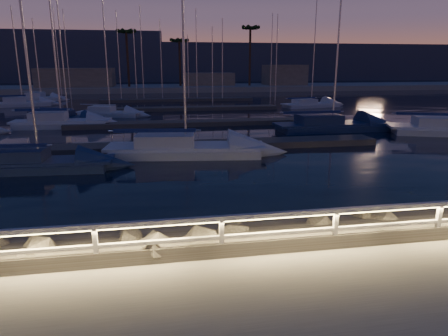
{
  "coord_description": "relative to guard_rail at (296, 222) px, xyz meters",
  "views": [
    {
      "loc": [
        -3.52,
        -8.98,
        4.65
      ],
      "look_at": [
        -1.24,
        4.0,
        1.21
      ],
      "focal_mm": 32.0,
      "sensor_mm": 36.0,
      "label": 1
    }
  ],
  "objects": [
    {
      "name": "ground",
      "position": [
        0.07,
        0.0,
        -0.77
      ],
      "size": [
        400.0,
        400.0,
        0.0
      ],
      "primitive_type": "plane",
      "color": "#9F9C90",
      "rests_on": "ground"
    },
    {
      "name": "harbor_water",
      "position": [
        0.07,
        31.22,
        -1.74
      ],
      "size": [
        400.0,
        440.0,
        0.6
      ],
      "color": "black",
      "rests_on": "ground"
    },
    {
      "name": "guard_rail",
      "position": [
        0.0,
        0.0,
        0.0
      ],
      "size": [
        44.11,
        0.12,
        1.06
      ],
      "color": "silver",
      "rests_on": "ground"
    },
    {
      "name": "riprap",
      "position": [
        -0.79,
        1.57,
        -1.01
      ],
      "size": [
        36.96,
        3.4,
        1.49
      ],
      "color": "#635D54",
      "rests_on": "ground"
    },
    {
      "name": "floating_docks",
      "position": [
        0.07,
        32.5,
        -1.17
      ],
      "size": [
        22.0,
        36.0,
        0.4
      ],
      "color": "#5D534D",
      "rests_on": "ground"
    },
    {
      "name": "far_shore",
      "position": [
        -0.06,
        74.05,
        -0.48
      ],
      "size": [
        160.0,
        14.0,
        5.2
      ],
      "color": "#9F9C90",
      "rests_on": "ground"
    },
    {
      "name": "palm_left",
      "position": [
        -7.93,
        72.0,
        9.36
      ],
      "size": [
        3.0,
        3.0,
        11.2
      ],
      "color": "#442E20",
      "rests_on": "ground"
    },
    {
      "name": "palm_center",
      "position": [
        2.07,
        73.0,
        8.01
      ],
      "size": [
        3.0,
        3.0,
        9.7
      ],
      "color": "#442E20",
      "rests_on": "ground"
    },
    {
      "name": "palm_right",
      "position": [
        16.07,
        72.0,
        10.26
      ],
      "size": [
        3.0,
        3.0,
        12.2
      ],
      "color": "#442E20",
      "rests_on": "ground"
    },
    {
      "name": "distant_hills",
      "position": [
        -22.06,
        133.69,
        3.96
      ],
      "size": [
        230.0,
        37.5,
        18.0
      ],
      "color": "#333A4F",
      "rests_on": "ground"
    },
    {
      "name": "sailboat_a",
      "position": [
        -11.44,
        26.81,
        -0.9
      ],
      "size": [
        8.11,
        2.63,
        13.77
      ],
      "rotation": [
        0.0,
        0.0,
        -0.02
      ],
      "color": "silver",
      "rests_on": "ground"
    },
    {
      "name": "sailboat_b",
      "position": [
        -9.49,
        12.01,
        -0.95
      ],
      "size": [
        7.37,
        2.58,
        12.36
      ],
      "rotation": [
        0.0,
        0.0,
        -0.05
      ],
      "color": "navy",
      "rests_on": "ground"
    },
    {
      "name": "sailboat_c",
      "position": [
        -1.92,
        14.18,
        -0.91
      ],
      "size": [
        9.52,
        3.92,
        15.7
      ],
      "rotation": [
        0.0,
        0.0,
        -0.13
      ],
      "color": "silver",
      "rests_on": "ground"
    },
    {
      "name": "sailboat_f",
      "position": [
        -11.57,
        30.52,
        -0.98
      ],
      "size": [
        6.71,
        4.23,
        11.14
      ],
      "rotation": [
        0.0,
        0.0,
        -0.4
      ],
      "color": "navy",
      "rests_on": "ground"
    },
    {
      "name": "sailboat_g",
      "position": [
        10.57,
        21.25,
        -0.9
      ],
      "size": [
        9.56,
        3.19,
        16.04
      ],
      "rotation": [
        0.0,
        0.0,
        0.03
      ],
      "color": "navy",
      "rests_on": "ground"
    },
    {
      "name": "sailboat_i",
      "position": [
        -20.12,
        46.11,
        -0.93
      ],
      "size": [
        7.4,
        3.95,
        12.21
      ],
      "rotation": [
        0.0,
        0.0,
        0.28
      ],
      "color": "silver",
      "rests_on": "ground"
    },
    {
      "name": "sailboat_j",
      "position": [
        -8.07,
        33.8,
        -0.97
      ],
      "size": [
        6.94,
        3.96,
        11.43
      ],
      "rotation": [
        0.0,
        0.0,
        -0.33
      ],
      "color": "silver",
      "rests_on": "ground"
    },
    {
      "name": "sailboat_l",
      "position": [
        15.85,
        38.73,
        -0.98
      ],
      "size": [
        7.92,
        3.72,
        12.92
      ],
      "rotation": [
        0.0,
        0.0,
        0.2
      ],
      "color": "silver",
      "rests_on": "ground"
    },
    {
      "name": "sailboat_m",
      "position": [
        -20.11,
        55.05,
        -0.95
      ],
      "size": [
        7.08,
        3.72,
        11.68
      ],
      "rotation": [
        0.0,
        0.0,
        -0.27
      ],
      "color": "silver",
      "rests_on": "ground"
    }
  ]
}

